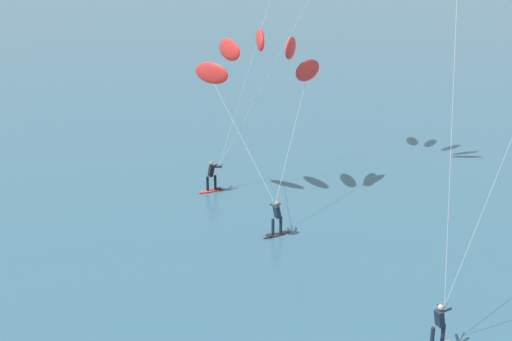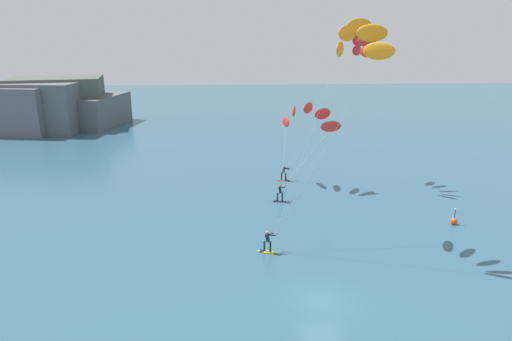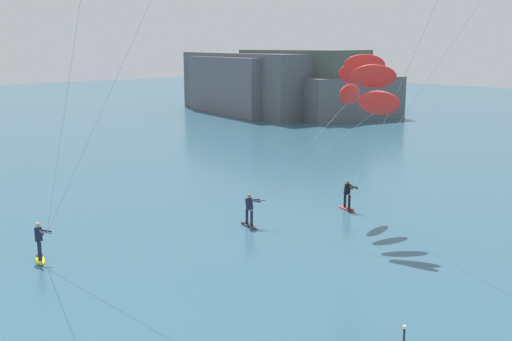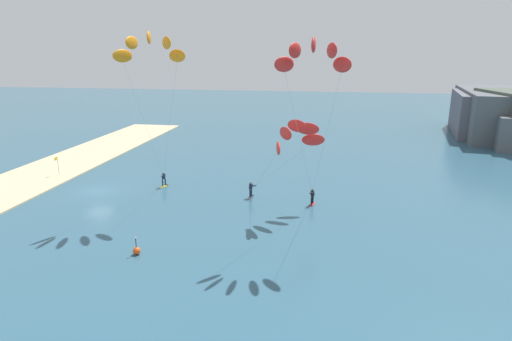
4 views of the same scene
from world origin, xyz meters
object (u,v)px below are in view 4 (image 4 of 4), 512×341
at_px(kitesurfer_mid_water, 313,63).
at_px(beach_flag, 57,162).
at_px(marker_buoy, 137,251).
at_px(kitesurfer_far_out, 295,137).
at_px(kitesurfer_nearshore, 150,53).

bearing_deg(kitesurfer_mid_water, beach_flag, -111.95).
distance_m(kitesurfer_mid_water, beach_flag, 34.47).
bearing_deg(marker_buoy, beach_flag, -134.20).
xyz_separation_m(kitesurfer_mid_water, beach_flag, (-12.11, -30.04, -11.80)).
bearing_deg(marker_buoy, kitesurfer_mid_water, 113.82).
relative_size(kitesurfer_far_out, beach_flag, 3.90).
height_order(kitesurfer_far_out, beach_flag, kitesurfer_far_out).
distance_m(kitesurfer_far_out, marker_buoy, 16.37).
bearing_deg(kitesurfer_mid_water, kitesurfer_nearshore, -107.12).
height_order(kitesurfer_mid_water, beach_flag, kitesurfer_mid_water).
xyz_separation_m(kitesurfer_mid_water, marker_buoy, (5.34, -12.10, -13.20)).
bearing_deg(kitesurfer_nearshore, marker_buoy, 12.26).
bearing_deg(kitesurfer_far_out, beach_flag, -103.52).
height_order(kitesurfer_nearshore, marker_buoy, kitesurfer_nearshore).
distance_m(kitesurfer_far_out, beach_flag, 29.76).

